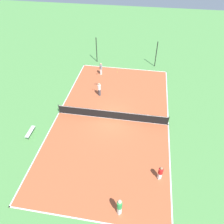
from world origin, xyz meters
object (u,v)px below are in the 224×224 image
player_coach_red (160,172)px  tennis_ball_far_baseline (118,69)px  player_baseline_gray (101,68)px  tennis_net (112,115)px  player_near_white (99,88)px  fence_post_back_left (97,50)px  bench (30,132)px  player_far_green (120,206)px  tennis_ball_midcourt (118,72)px  fence_post_back_right (156,54)px

player_coach_red → tennis_ball_far_baseline: bearing=-97.8°
player_baseline_gray → player_coach_red: size_ratio=1.13×
tennis_net → player_coach_red: 7.87m
player_near_white → fence_post_back_left: size_ratio=0.47×
bench → player_far_green: player_far_green is taller
bench → player_baseline_gray: 12.55m
player_coach_red → tennis_ball_far_baseline: player_coach_red is taller
tennis_net → bench: bearing=-154.3°
player_baseline_gray → tennis_ball_midcourt: bearing=112.9°
player_baseline_gray → fence_post_back_left: size_ratio=0.46×
player_far_green → player_coach_red: (2.71, 3.23, -0.24)m
player_coach_red → bench: bearing=-39.8°
player_far_green → player_baseline_gray: bearing=-115.4°
player_coach_red → tennis_ball_far_baseline: size_ratio=21.14×
fence_post_back_right → tennis_ball_far_baseline: bearing=-160.3°
fence_post_back_left → tennis_ball_midcourt: bearing=-36.3°
fence_post_back_right → tennis_net: bearing=-109.5°
tennis_net → tennis_ball_midcourt: tennis_net is taller
bench → player_baseline_gray: size_ratio=0.94×
player_near_white → tennis_ball_midcourt: 5.72m
bench → player_baseline_gray: bearing=-20.5°
player_coach_red → player_near_white: bearing=-82.1°
player_coach_red → player_far_green: bearing=23.2°
player_far_green → player_near_white: size_ratio=1.08×
bench → tennis_ball_far_baseline: (6.44, 13.35, -0.33)m
player_coach_red → tennis_ball_midcourt: size_ratio=21.14×
tennis_ball_midcourt → player_coach_red: bearing=-70.2°
tennis_ball_midcourt → tennis_net: bearing=-85.3°
player_far_green → fence_post_back_right: 21.21m
tennis_ball_far_baseline → fence_post_back_right: fence_post_back_right is taller
player_far_green → tennis_ball_midcourt: (-2.83, 18.64, -1.01)m
bench → fence_post_back_left: (3.10, 15.10, 1.39)m
fence_post_back_left → tennis_ball_far_baseline: bearing=-27.7°
bench → player_coach_red: size_ratio=1.06×
fence_post_back_left → bench: bearing=-101.6°
bench → player_far_green: 11.08m
player_coach_red → fence_post_back_left: fence_post_back_left is taller
player_far_green → player_coach_red: size_ratio=1.26×
tennis_ball_midcourt → fence_post_back_left: bearing=143.7°
fence_post_back_left → fence_post_back_right: (8.22, 0.00, 0.00)m
fence_post_back_left → fence_post_back_right: size_ratio=1.00×
player_near_white → fence_post_back_left: bearing=-37.9°
tennis_ball_midcourt → fence_post_back_right: fence_post_back_right is taller
player_near_white → fence_post_back_left: fence_post_back_left is taller
tennis_net → bench: tennis_net is taller
player_coach_red → tennis_ball_far_baseline: 17.08m
tennis_ball_far_baseline → fence_post_back_right: bearing=19.7°
player_near_white → tennis_ball_far_baseline: (1.31, 6.20, -0.93)m
player_coach_red → player_near_white: (-6.87, 9.93, 0.16)m
player_coach_red → tennis_ball_midcourt: player_coach_red is taller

